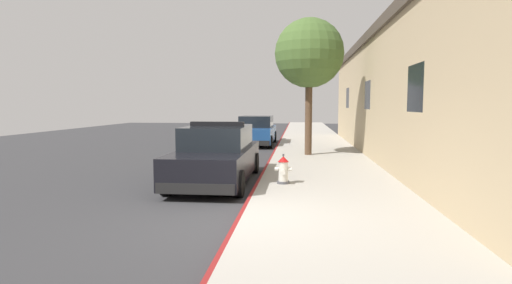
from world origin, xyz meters
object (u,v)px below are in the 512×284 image
(police_cruiser, at_px, (217,156))
(parked_car_silver_ahead, at_px, (256,131))
(fire_hydrant, at_px, (283,170))
(street_tree, at_px, (309,54))

(police_cruiser, xyz_separation_m, parked_car_silver_ahead, (-0.03, 10.71, -0.00))
(police_cruiser, relative_size, fire_hydrant, 6.37)
(fire_hydrant, height_order, street_tree, street_tree)
(parked_car_silver_ahead, height_order, fire_hydrant, parked_car_silver_ahead)
(police_cruiser, height_order, street_tree, street_tree)
(police_cruiser, bearing_deg, street_tree, 64.49)
(fire_hydrant, distance_m, street_tree, 7.21)
(parked_car_silver_ahead, xyz_separation_m, fire_hydrant, (1.88, -11.38, -0.25))
(police_cruiser, height_order, fire_hydrant, police_cruiser)
(parked_car_silver_ahead, relative_size, fire_hydrant, 6.37)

